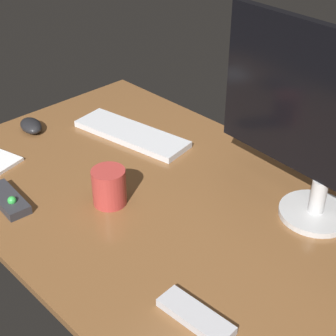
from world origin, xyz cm
name	(u,v)px	position (x,y,z in cm)	size (l,w,h in cm)	color
desk	(171,206)	(0.00, 0.00, 1.00)	(140.00, 84.00, 2.00)	brown
monitor	(333,123)	(28.83, 22.35, 28.17)	(63.66, 18.01, 47.19)	silver
keyboard	(131,134)	(-33.54, 15.31, 2.97)	(38.27, 11.94, 1.95)	silver
computer_mouse	(31,126)	(-58.64, -5.37, 3.88)	(10.11, 6.27, 3.75)	black
media_remote	(8,200)	(-29.04, -30.46, 3.24)	(16.48, 7.15, 3.84)	#2D2D33
tv_remote	(196,316)	(30.79, -23.16, 2.92)	(16.31, 5.51, 1.85)	#B7B7BC
coffee_mug	(109,187)	(-11.08, -11.13, 6.92)	(8.75, 8.75, 9.84)	#B23833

